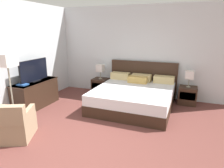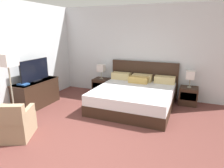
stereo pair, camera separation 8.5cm
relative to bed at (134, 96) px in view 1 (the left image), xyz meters
name	(u,v)px [view 1 (the left image)]	position (x,y,z in m)	size (l,w,h in m)	color
ground_plane	(75,159)	(-0.27, -2.61, -0.30)	(10.96, 10.96, 0.00)	brown
wall_back	(136,52)	(-0.27, 1.07, 1.08)	(6.22, 0.06, 2.76)	silver
wall_left	(19,56)	(-2.81, -1.09, 1.08)	(0.06, 5.45, 2.76)	silver
bed	(134,96)	(0.00, 0.00, 0.00)	(2.06, 2.13, 1.11)	#332116
nightstand_left	(101,86)	(-1.35, 0.75, -0.05)	(0.49, 0.46, 0.49)	#332116
nightstand_right	(187,95)	(1.35, 0.75, -0.05)	(0.49, 0.46, 0.49)	#332116
table_lamp_left	(100,68)	(-1.35, 0.75, 0.54)	(0.22, 0.22, 0.47)	gray
table_lamp_right	(190,75)	(1.35, 0.75, 0.54)	(0.22, 0.22, 0.47)	gray
dresser	(36,94)	(-2.50, -0.97, 0.07)	(0.52, 1.34, 0.71)	#332116
tv	(34,71)	(-2.50, -0.95, 0.69)	(0.18, 0.98, 0.58)	black
book_red_cover	(23,85)	(-2.50, -1.38, 0.42)	(0.25, 0.20, 0.04)	#234C8E
armchair_by_window	(12,125)	(-1.72, -2.48, -0.02)	(0.91, 0.91, 0.76)	#9E8466
floor_lamp	(8,66)	(-2.29, -1.92, 1.00)	(0.32, 0.32, 1.56)	gray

